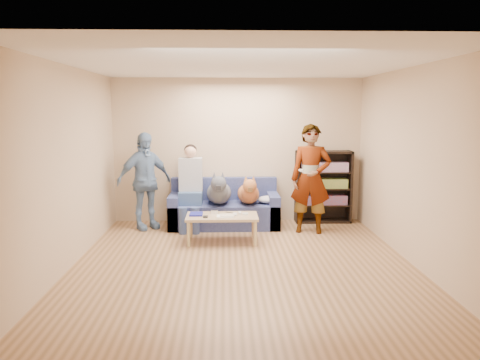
{
  "coord_description": "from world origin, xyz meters",
  "views": [
    {
      "loc": [
        -0.24,
        -5.99,
        2.03
      ],
      "look_at": [
        0.0,
        1.2,
        0.95
      ],
      "focal_mm": 35.0,
      "sensor_mm": 36.0,
      "label": 1
    }
  ],
  "objects_px": {
    "dog_tan": "(249,193)",
    "notebook_blue": "(196,214)",
    "camera_silver": "(214,212)",
    "dog_gray": "(219,192)",
    "person_standing_right": "(311,179)",
    "sofa": "(224,210)",
    "person_standing_left": "(144,181)",
    "bookshelf": "(323,185)",
    "coffee_table": "(222,218)",
    "person_seated": "(190,184)"
  },
  "relations": [
    {
      "from": "camera_silver",
      "to": "bookshelf",
      "type": "xyz_separation_m",
      "value": [
        1.95,
        1.15,
        0.23
      ]
    },
    {
      "from": "person_seated",
      "to": "coffee_table",
      "type": "height_order",
      "value": "person_seated"
    },
    {
      "from": "person_seated",
      "to": "dog_tan",
      "type": "bearing_deg",
      "value": -2.44
    },
    {
      "from": "person_standing_left",
      "to": "person_seated",
      "type": "distance_m",
      "value": 0.78
    },
    {
      "from": "person_standing_left",
      "to": "person_seated",
      "type": "height_order",
      "value": "person_standing_left"
    },
    {
      "from": "notebook_blue",
      "to": "person_seated",
      "type": "xyz_separation_m",
      "value": [
        -0.15,
        0.86,
        0.34
      ]
    },
    {
      "from": "person_standing_left",
      "to": "bookshelf",
      "type": "height_order",
      "value": "person_standing_left"
    },
    {
      "from": "person_standing_right",
      "to": "dog_gray",
      "type": "xyz_separation_m",
      "value": [
        -1.53,
        0.31,
        -0.26
      ]
    },
    {
      "from": "person_standing_right",
      "to": "sofa",
      "type": "relative_size",
      "value": 0.95
    },
    {
      "from": "notebook_blue",
      "to": "bookshelf",
      "type": "xyz_separation_m",
      "value": [
        2.23,
        1.22,
        0.25
      ]
    },
    {
      "from": "notebook_blue",
      "to": "person_standing_right",
      "type": "bearing_deg",
      "value": 14.83
    },
    {
      "from": "sofa",
      "to": "person_seated",
      "type": "height_order",
      "value": "person_seated"
    },
    {
      "from": "coffee_table",
      "to": "bookshelf",
      "type": "height_order",
      "value": "bookshelf"
    },
    {
      "from": "person_seated",
      "to": "bookshelf",
      "type": "distance_m",
      "value": 2.41
    },
    {
      "from": "coffee_table",
      "to": "dog_gray",
      "type": "bearing_deg",
      "value": 93.75
    },
    {
      "from": "dog_tan",
      "to": "coffee_table",
      "type": "bearing_deg",
      "value": -117.8
    },
    {
      "from": "notebook_blue",
      "to": "camera_silver",
      "type": "distance_m",
      "value": 0.29
    },
    {
      "from": "dog_tan",
      "to": "coffee_table",
      "type": "xyz_separation_m",
      "value": [
        -0.46,
        -0.86,
        -0.25
      ]
    },
    {
      "from": "person_standing_left",
      "to": "camera_silver",
      "type": "height_order",
      "value": "person_standing_left"
    },
    {
      "from": "person_standing_left",
      "to": "dog_tan",
      "type": "distance_m",
      "value": 1.79
    },
    {
      "from": "notebook_blue",
      "to": "dog_gray",
      "type": "distance_m",
      "value": 0.9
    },
    {
      "from": "camera_silver",
      "to": "coffee_table",
      "type": "distance_m",
      "value": 0.18
    },
    {
      "from": "person_standing_left",
      "to": "person_standing_right",
      "type": "bearing_deg",
      "value": -41.08
    },
    {
      "from": "person_standing_left",
      "to": "bookshelf",
      "type": "distance_m",
      "value": 3.19
    },
    {
      "from": "sofa",
      "to": "coffee_table",
      "type": "xyz_separation_m",
      "value": [
        -0.03,
        -1.03,
        0.09
      ]
    },
    {
      "from": "camera_silver",
      "to": "person_seated",
      "type": "xyz_separation_m",
      "value": [
        -0.43,
        0.79,
        0.33
      ]
    },
    {
      "from": "person_standing_right",
      "to": "sofa",
      "type": "height_order",
      "value": "person_standing_right"
    },
    {
      "from": "camera_silver",
      "to": "dog_gray",
      "type": "bearing_deg",
      "value": 85.01
    },
    {
      "from": "person_seated",
      "to": "dog_gray",
      "type": "bearing_deg",
      "value": -6.24
    },
    {
      "from": "person_standing_left",
      "to": "sofa",
      "type": "bearing_deg",
      "value": -27.57
    },
    {
      "from": "person_standing_left",
      "to": "coffee_table",
      "type": "xyz_separation_m",
      "value": [
        1.33,
        -0.87,
        -0.46
      ]
    },
    {
      "from": "coffee_table",
      "to": "person_standing_right",
      "type": "bearing_deg",
      "value": 20.35
    },
    {
      "from": "coffee_table",
      "to": "bookshelf",
      "type": "xyz_separation_m",
      "value": [
        1.83,
        1.27,
        0.31
      ]
    },
    {
      "from": "dog_tan",
      "to": "person_standing_right",
      "type": "bearing_deg",
      "value": -17.53
    },
    {
      "from": "person_standing_right",
      "to": "coffee_table",
      "type": "distance_m",
      "value": 1.65
    },
    {
      "from": "notebook_blue",
      "to": "person_standing_left",
      "type": "bearing_deg",
      "value": 138.45
    },
    {
      "from": "notebook_blue",
      "to": "dog_gray",
      "type": "xyz_separation_m",
      "value": [
        0.34,
        0.8,
        0.21
      ]
    },
    {
      "from": "camera_silver",
      "to": "bookshelf",
      "type": "bearing_deg",
      "value": 30.45
    },
    {
      "from": "sofa",
      "to": "person_standing_left",
      "type": "bearing_deg",
      "value": -173.14
    },
    {
      "from": "camera_silver",
      "to": "person_standing_left",
      "type": "bearing_deg",
      "value": 148.1
    },
    {
      "from": "person_standing_left",
      "to": "dog_gray",
      "type": "bearing_deg",
      "value": -35.19
    },
    {
      "from": "dog_tan",
      "to": "notebook_blue",
      "type": "bearing_deg",
      "value": -136.41
    },
    {
      "from": "person_standing_right",
      "to": "coffee_table",
      "type": "height_order",
      "value": "person_standing_right"
    },
    {
      "from": "person_standing_right",
      "to": "notebook_blue",
      "type": "relative_size",
      "value": 6.94
    },
    {
      "from": "camera_silver",
      "to": "dog_gray",
      "type": "xyz_separation_m",
      "value": [
        0.06,
        0.73,
        0.2
      ]
    },
    {
      "from": "notebook_blue",
      "to": "sofa",
      "type": "distance_m",
      "value": 1.09
    },
    {
      "from": "person_standing_right",
      "to": "person_seated",
      "type": "relative_size",
      "value": 1.23
    },
    {
      "from": "person_seated",
      "to": "dog_gray",
      "type": "height_order",
      "value": "person_seated"
    },
    {
      "from": "coffee_table",
      "to": "bookshelf",
      "type": "bearing_deg",
      "value": 34.67
    },
    {
      "from": "dog_gray",
      "to": "dog_tan",
      "type": "height_order",
      "value": "dog_gray"
    }
  ]
}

